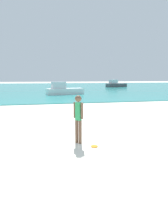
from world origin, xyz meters
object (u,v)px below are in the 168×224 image
Objects in this scene: boat_near at (64,90)px; boat_far at (116,84)px; frisbee at (94,146)px; person_standing at (78,116)px.

boat_near is 0.97× the size of boat_far.
boat_near is (1.16, 19.98, 0.62)m from frisbee.
person_standing is 7.44× the size of frisbee.
person_standing is 0.33× the size of boat_near.
person_standing reaches higher than frisbee.
boat_far is (15.26, 37.43, 0.64)m from frisbee.
frisbee is 0.04× the size of boat_far.
boat_far is at bearing 113.65° from person_standing.
frisbee is (0.46, -0.47, -0.95)m from person_standing.
frisbee is 40.43m from boat_far.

